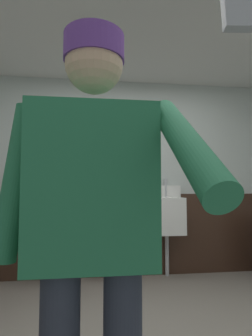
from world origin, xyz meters
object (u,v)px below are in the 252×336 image
object	(u,v)px
cell_phone	(238,4)
soap_dispenser	(117,180)
urinal_right	(168,215)
person	(93,222)
urinal_left	(46,217)
urinal_middle	(109,216)

from	to	relation	value
cell_phone	soap_dispenser	xyz separation A→B (m)	(0.03, 2.91, -0.28)
urinal_right	person	size ratio (longest dim) A/B	0.73
person	soap_dispenser	size ratio (longest dim) A/B	9.49
urinal_left	soap_dispenser	xyz separation A→B (m)	(0.86, 0.12, 0.44)
urinal_middle	person	world-z (taller)	person
cell_phone	soap_dispenser	distance (m)	2.93
urinal_left	urinal_middle	distance (m)	0.75
urinal_left	cell_phone	distance (m)	3.00
urinal_left	urinal_right	distance (m)	1.50
urinal_right	cell_phone	xyz separation A→B (m)	(-0.67, -2.79, 0.72)
urinal_right	soap_dispenser	world-z (taller)	soap_dispenser
person	urinal_middle	bearing A→B (deg)	85.07
urinal_left	urinal_middle	bearing A→B (deg)	0.00
soap_dispenser	person	bearing A→B (deg)	-97.27
person	cell_phone	distance (m)	0.75
urinal_left	cell_phone	xyz separation A→B (m)	(0.83, -2.79, 0.72)
urinal_middle	person	xyz separation A→B (m)	(-0.20, -2.29, 0.23)
urinal_middle	urinal_right	distance (m)	0.75
urinal_left	urinal_right	size ratio (longest dim) A/B	1.00
person	soap_dispenser	distance (m)	2.44
person	cell_phone	bearing A→B (deg)	-60.87
urinal_left	person	world-z (taller)	person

